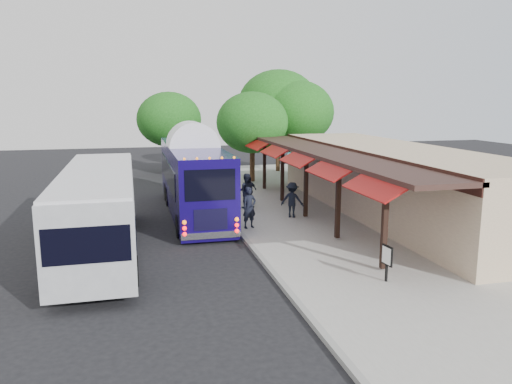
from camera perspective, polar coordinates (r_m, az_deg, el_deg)
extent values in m
plane|color=black|center=(20.43, -0.64, -6.53)|extent=(90.00, 90.00, 0.00)
cube|color=#9E9B93|center=(25.57, 8.24, -2.93)|extent=(10.00, 40.00, 0.15)
cube|color=gray|center=(24.18, -2.72, -3.62)|extent=(0.20, 40.00, 0.16)
cube|color=tan|center=(26.74, 15.31, 1.17)|extent=(5.00, 20.00, 3.60)
cube|color=black|center=(25.41, 10.49, 4.30)|extent=(0.06, 20.00, 0.60)
cube|color=#331E19|center=(24.97, 8.23, 4.49)|extent=(2.60, 20.00, 0.18)
cube|color=black|center=(17.63, 14.49, -3.57)|extent=(0.18, 0.18, 3.16)
cube|color=maroon|center=(17.16, 13.44, 0.68)|extent=(1.00, 3.20, 0.57)
cube|color=black|center=(21.14, 9.37, -1.03)|extent=(0.18, 0.18, 3.16)
cube|color=maroon|center=(20.74, 8.39, 2.55)|extent=(1.00, 3.20, 0.57)
cube|color=black|center=(24.79, 5.73, 0.78)|extent=(0.18, 0.18, 3.16)
cube|color=maroon|center=(24.46, 4.84, 3.85)|extent=(1.00, 3.20, 0.57)
cube|color=black|center=(28.54, 3.04, 2.12)|extent=(0.18, 0.18, 3.16)
cube|color=maroon|center=(28.25, 2.23, 4.79)|extent=(1.00, 3.20, 0.57)
cube|color=black|center=(32.35, 0.97, 3.15)|extent=(0.18, 0.18, 3.16)
cube|color=maroon|center=(32.10, 0.23, 5.50)|extent=(1.00, 3.20, 0.57)
sphere|color=teal|center=(19.34, 12.94, 0.99)|extent=(0.26, 0.26, 0.26)
sphere|color=teal|center=(23.85, 7.54, 2.96)|extent=(0.26, 0.26, 0.26)
sphere|color=teal|center=(28.53, 3.87, 4.29)|extent=(0.26, 0.26, 0.26)
cube|color=#120651|center=(26.40, -7.20, 1.84)|extent=(2.58, 12.00, 3.15)
cube|color=#120651|center=(26.72, -7.11, -1.82)|extent=(2.53, 11.88, 0.35)
ellipsoid|color=white|center=(26.21, -7.27, 5.20)|extent=(2.58, 11.76, 0.56)
cube|color=black|center=(20.44, -5.21, 0.79)|extent=(2.09, 0.04, 1.30)
cube|color=silver|center=(20.98, -5.15, -4.91)|extent=(2.50, 0.19, 0.28)
sphere|color=#FF0C0C|center=(20.69, -8.12, -4.45)|extent=(0.18, 0.18, 0.18)
sphere|color=#FF0C0C|center=(21.01, -2.16, -4.12)|extent=(0.18, 0.18, 0.18)
cylinder|color=black|center=(22.14, -8.66, -3.89)|extent=(0.30, 1.04, 1.04)
cylinder|color=black|center=(22.46, -2.78, -3.57)|extent=(0.30, 1.04, 1.04)
cylinder|color=black|center=(30.32, -10.16, 0.01)|extent=(0.30, 1.04, 1.04)
cylinder|color=black|center=(30.55, -5.84, 0.20)|extent=(0.30, 1.04, 1.04)
cube|color=#95979D|center=(20.67, -17.49, -1.72)|extent=(2.72, 12.24, 2.82)
cube|color=black|center=(20.76, -21.21, -1.23)|extent=(0.08, 10.39, 1.06)
cube|color=black|center=(20.58, -13.81, -0.91)|extent=(0.08, 10.39, 1.06)
cube|color=silver|center=(20.42, -17.72, 2.26)|extent=(2.67, 11.99, 0.11)
cylinder|color=black|center=(17.04, -22.23, -9.09)|extent=(0.30, 1.02, 1.02)
cylinder|color=black|center=(16.84, -13.89, -8.82)|extent=(0.30, 1.02, 1.02)
cylinder|color=black|center=(24.62, -19.68, -2.94)|extent=(0.30, 1.02, 1.02)
cylinder|color=black|center=(24.48, -13.98, -2.71)|extent=(0.30, 1.02, 1.02)
imported|color=black|center=(22.86, -0.77, -1.79)|extent=(0.81, 0.67, 1.92)
imported|color=black|center=(27.03, -1.15, 0.14)|extent=(1.07, 0.91, 1.90)
imported|color=black|center=(27.77, -0.76, 0.15)|extent=(1.04, 0.78, 1.64)
imported|color=black|center=(25.00, 4.16, -0.90)|extent=(1.32, 1.14, 1.77)
cube|color=black|center=(16.89, 14.73, -7.92)|extent=(0.07, 0.07, 1.21)
cube|color=black|center=(16.81, 14.77, -7.02)|extent=(0.10, 0.55, 0.66)
cube|color=white|center=(16.79, 14.67, -7.04)|extent=(0.06, 0.46, 0.55)
cylinder|color=#382314|center=(35.80, -0.43, 3.34)|extent=(0.36, 0.36, 2.95)
ellipsoid|color=#184D13|center=(35.54, -0.44, 7.94)|extent=(5.09, 5.09, 4.32)
cylinder|color=#382314|center=(41.02, 2.53, 4.84)|extent=(0.36, 0.36, 3.76)
ellipsoid|color=#184D13|center=(40.81, 2.58, 9.98)|extent=(6.50, 6.50, 5.53)
cylinder|color=#382314|center=(39.81, 4.63, 4.35)|extent=(0.36, 0.36, 3.37)
ellipsoid|color=#184D13|center=(39.59, 4.71, 9.09)|extent=(5.81, 5.81, 4.94)
cylinder|color=#382314|center=(40.93, -9.76, 4.12)|extent=(0.36, 0.36, 2.97)
ellipsoid|color=#184D13|center=(40.71, -9.89, 8.18)|extent=(5.13, 5.13, 4.36)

